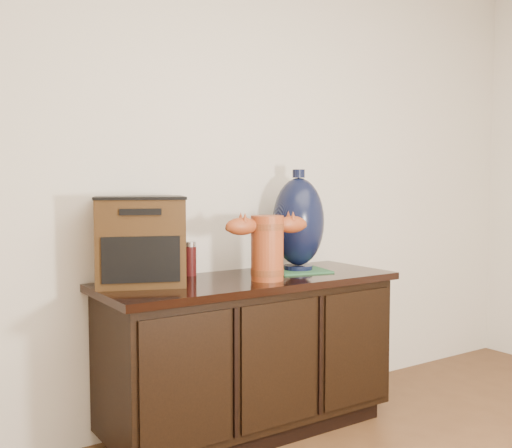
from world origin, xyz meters
TOP-DOWN VIEW (x-y plane):
  - sideboard at (0.00, 2.23)m, footprint 1.46×0.56m
  - terracotta_vessel at (0.03, 2.12)m, footprint 0.43×0.17m
  - tv_radio at (-0.50, 2.35)m, footprint 0.48×0.44m
  - green_mat at (0.33, 2.28)m, footprint 0.33×0.33m
  - lamp_base at (0.33, 2.28)m, footprint 0.32×0.32m
  - spray_can at (-0.20, 2.45)m, footprint 0.06×0.06m

SIDE VIEW (x-z plane):
  - sideboard at x=0.00m, z-range 0.01..0.76m
  - green_mat at x=0.33m, z-range 0.76..0.76m
  - spray_can at x=-0.20m, z-range 0.75..0.92m
  - terracotta_vessel at x=0.03m, z-range 0.77..1.08m
  - tv_radio at x=-0.50m, z-range 0.75..1.15m
  - lamp_base at x=0.33m, z-range 0.75..1.26m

